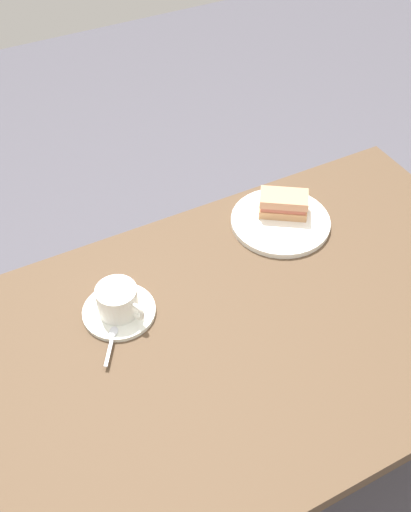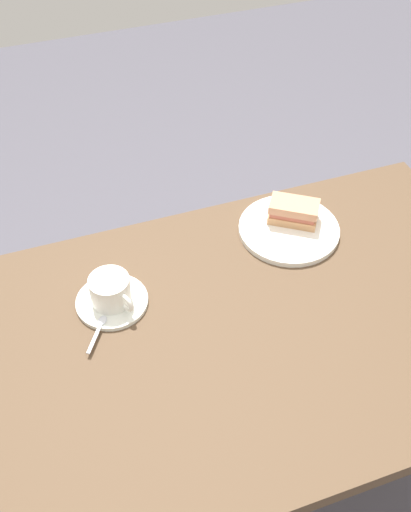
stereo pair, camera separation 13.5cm
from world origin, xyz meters
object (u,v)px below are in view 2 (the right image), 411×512
Objects in this scene: coffee_saucer at (112,301)px; coffee_cup at (111,290)px; dining_table at (232,352)px; spoon at (99,328)px; sandwich_front at (294,212)px; sandwich_plate at (289,229)px.

coffee_cup is at bearing -63.63° from coffee_saucer.
coffee_saucer reaches higher than dining_table.
spoon is at bearing 161.82° from dining_table.
coffee_saucer is 1.74× the size of spoon.
sandwich_front is 0.85× the size of coffee_saucer.
dining_table is 9.87× the size of sandwich_front.
dining_table is 0.28m from coffee_saucer.
sandwich_front is at bearing 48.37° from sandwich_plate.
coffee_saucer is (-0.46, -0.08, -0.00)m from sandwich_plate.
coffee_cup is (0.00, -0.00, 0.04)m from coffee_saucer.
dining_table is at bearing -135.44° from sandwich_plate.
sandwich_plate reaches higher than dining_table.
sandwich_plate is 0.52m from spoon.
sandwich_front is 1.48× the size of spoon.
coffee_cup reaches higher than spoon.
spoon is at bearing -163.72° from sandwich_plate.
coffee_cup is at bearing 145.50° from dining_table.
sandwich_front reaches higher than sandwich_plate.
spoon reaches higher than dining_table.
spoon is (-0.04, -0.07, 0.01)m from coffee_saucer.
spoon is (-0.04, -0.06, -0.03)m from coffee_cup.
sandwich_front is (0.25, 0.25, 0.12)m from dining_table.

